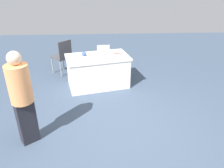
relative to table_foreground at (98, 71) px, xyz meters
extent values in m
plane|color=#3D4C60|center=(-0.43, 1.91, -0.39)|extent=(14.40, 14.40, 0.00)
cube|color=silver|center=(0.00, 0.00, 0.36)|extent=(1.63, 1.15, 0.05)
cube|color=silver|center=(0.00, 0.00, -0.03)|extent=(1.57, 1.10, 0.72)
cylinder|color=#9E9993|center=(1.29, -0.85, -0.16)|extent=(0.03, 0.03, 0.45)
cylinder|color=#9E9993|center=(1.02, -1.12, -0.16)|extent=(0.03, 0.03, 0.45)
cylinder|color=#9E9993|center=(1.01, -0.59, -0.16)|extent=(0.03, 0.03, 0.45)
cylinder|color=#9E9993|center=(0.75, -0.86, -0.16)|extent=(0.03, 0.03, 0.45)
cube|color=#47474C|center=(1.02, -0.86, 0.09)|extent=(0.62, 0.62, 0.06)
cube|color=#47474C|center=(0.87, -0.72, 0.35)|extent=(0.32, 0.33, 0.45)
cube|color=#26262D|center=(1.14, 2.02, 0.00)|extent=(0.33, 0.31, 0.77)
cylinder|color=#F49E60|center=(1.14, 2.02, 0.68)|extent=(0.48, 0.48, 0.61)
sphere|color=beige|center=(1.14, 2.02, 1.09)|extent=(0.21, 0.21, 0.21)
cube|color=silver|center=(-0.15, -0.12, 0.39)|extent=(0.33, 0.23, 0.02)
cube|color=#B7B7BC|center=(-0.15, -0.26, 0.49)|extent=(0.32, 0.09, 0.19)
sphere|color=#3F5999|center=(0.32, -0.04, 0.44)|extent=(0.11, 0.11, 0.11)
cube|color=red|center=(-0.49, -0.15, 0.39)|extent=(0.18, 0.06, 0.01)
camera|label=1|loc=(-0.09, 5.03, 2.16)|focal=35.53mm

